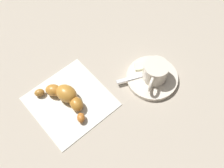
{
  "coord_description": "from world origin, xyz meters",
  "views": [
    {
      "loc": [
        -0.12,
        -0.3,
        0.59
      ],
      "look_at": [
        0.02,
        -0.0,
        0.03
      ],
      "focal_mm": 45.72,
      "sensor_mm": 36.0,
      "label": 1
    }
  ],
  "objects_px": {
    "saucer": "(152,78)",
    "croissant": "(65,96)",
    "espresso_cup": "(155,72)",
    "napkin": "(70,101)",
    "sugar_packet": "(149,65)",
    "teaspoon": "(149,73)"
  },
  "relations": [
    {
      "from": "saucer",
      "to": "espresso_cup",
      "type": "relative_size",
      "value": 1.75
    },
    {
      "from": "saucer",
      "to": "croissant",
      "type": "distance_m",
      "value": 0.21
    },
    {
      "from": "saucer",
      "to": "napkin",
      "type": "relative_size",
      "value": 0.73
    },
    {
      "from": "sugar_packet",
      "to": "croissant",
      "type": "bearing_deg",
      "value": 15.07
    },
    {
      "from": "saucer",
      "to": "sugar_packet",
      "type": "distance_m",
      "value": 0.03
    },
    {
      "from": "saucer",
      "to": "espresso_cup",
      "type": "bearing_deg",
      "value": -57.75
    },
    {
      "from": "saucer",
      "to": "croissant",
      "type": "height_order",
      "value": "croissant"
    },
    {
      "from": "napkin",
      "to": "croissant",
      "type": "height_order",
      "value": "croissant"
    },
    {
      "from": "napkin",
      "to": "espresso_cup",
      "type": "bearing_deg",
      "value": -7.45
    },
    {
      "from": "espresso_cup",
      "to": "sugar_packet",
      "type": "distance_m",
      "value": 0.04
    },
    {
      "from": "teaspoon",
      "to": "sugar_packet",
      "type": "height_order",
      "value": "teaspoon"
    },
    {
      "from": "saucer",
      "to": "sugar_packet",
      "type": "relative_size",
      "value": 1.74
    },
    {
      "from": "sugar_packet",
      "to": "croissant",
      "type": "distance_m",
      "value": 0.22
    },
    {
      "from": "espresso_cup",
      "to": "croissant",
      "type": "relative_size",
      "value": 0.58
    },
    {
      "from": "saucer",
      "to": "teaspoon",
      "type": "xyz_separation_m",
      "value": [
        -0.0,
        0.01,
        0.01
      ]
    },
    {
      "from": "espresso_cup",
      "to": "croissant",
      "type": "bearing_deg",
      "value": 170.54
    },
    {
      "from": "teaspoon",
      "to": "croissant",
      "type": "distance_m",
      "value": 0.21
    },
    {
      "from": "teaspoon",
      "to": "croissant",
      "type": "bearing_deg",
      "value": 174.18
    },
    {
      "from": "teaspoon",
      "to": "croissant",
      "type": "relative_size",
      "value": 0.99
    },
    {
      "from": "saucer",
      "to": "croissant",
      "type": "relative_size",
      "value": 1.0
    },
    {
      "from": "espresso_cup",
      "to": "croissant",
      "type": "distance_m",
      "value": 0.21
    },
    {
      "from": "teaspoon",
      "to": "sugar_packet",
      "type": "relative_size",
      "value": 1.72
    }
  ]
}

